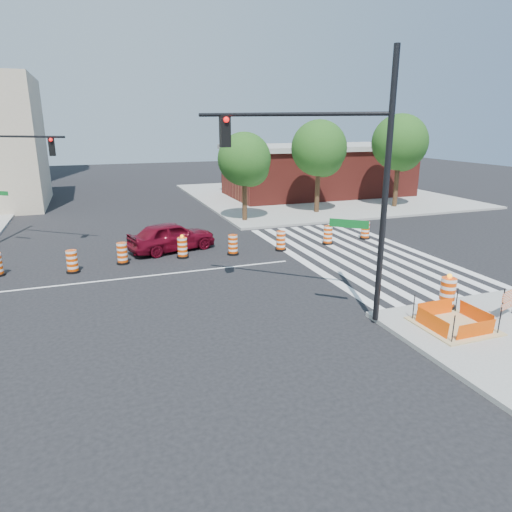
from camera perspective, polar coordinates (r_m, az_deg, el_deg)
The scene contains 21 objects.
ground at distance 20.63m, azimuth -14.42°, elevation -2.56°, with size 120.00×120.00×0.00m, color black.
sidewalk_ne at distance 42.83m, azimuth 7.64°, elevation 7.55°, with size 22.00×22.00×0.15m, color gray.
crosswalk_east at distance 24.11m, azimuth 12.35°, elevation 0.32°, with size 6.75×13.50×0.01m.
lane_centerline at distance 20.63m, azimuth -14.42°, elevation -2.54°, with size 14.00×0.12×0.01m, color silver.
excavation_pit at distance 16.21m, azimuth 23.47°, elevation -7.87°, with size 2.20×2.20×0.90m.
brick_storefront at distance 42.55m, azimuth 7.75°, elevation 10.53°, with size 16.50×8.50×4.60m.
red_coupe at distance 24.31m, azimuth -10.50°, elevation 2.44°, with size 1.84×4.57×1.56m, color #5F0818.
signal_pole_se at distance 14.98m, azimuth 9.21°, elevation 11.22°, with size 4.96×4.33×8.52m.
signal_pole_nw at distance 27.41m, azimuth -28.96°, elevation 10.17°, with size 4.46×3.49×7.33m.
pit_drum at distance 17.50m, azimuth 22.81°, elevation -4.39°, with size 0.66×0.66×1.29m.
barricade at distance 17.65m, azimuth 29.06°, elevation -4.78°, with size 0.91×0.32×1.11m.
tree_north_c at distance 30.61m, azimuth -1.40°, elevation 11.63°, with size 3.55×3.50×5.96m.
tree_north_d at distance 33.78m, azimuth 7.90°, elevation 12.82°, with size 3.98×3.97×6.75m.
tree_north_e at distance 37.47m, azimuth 17.53°, elevation 13.04°, with size 4.23×4.23×7.20m.
median_drum_3 at distance 22.07m, azimuth -21.99°, elevation -0.72°, with size 0.60×0.60×1.02m.
median_drum_4 at distance 22.65m, azimuth -16.37°, elevation 0.24°, with size 0.60×0.60×1.02m.
median_drum_5 at distance 23.01m, azimuth -9.18°, elevation 0.98°, with size 0.60×0.60×1.18m.
median_drum_6 at distance 23.29m, azimuth -2.90°, elevation 1.33°, with size 0.60×0.60×1.02m.
median_drum_7 at distance 24.07m, azimuth 3.12°, elevation 1.82°, with size 0.60×0.60×1.02m.
median_drum_8 at distance 25.59m, azimuth 8.97°, elevation 2.52°, with size 0.60×0.60×1.02m.
median_drum_9 at distance 27.21m, azimuth 13.49°, elevation 3.09°, with size 0.60×0.60×1.02m.
Camera 1 is at (-1.62, -19.52, 6.49)m, focal length 32.00 mm.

